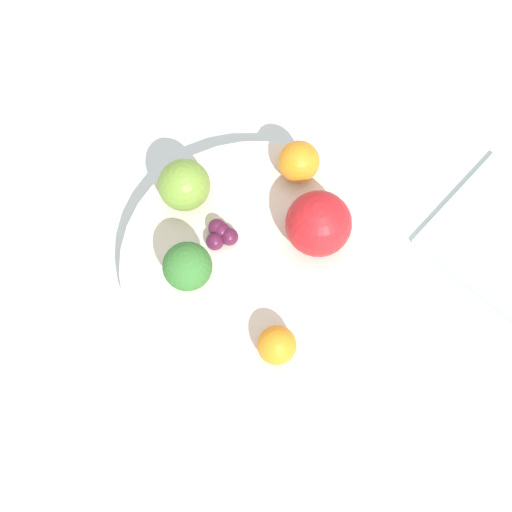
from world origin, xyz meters
TOP-DOWN VIEW (x-y plane):
  - ground_plane at (0.00, 0.00)m, footprint 6.00×6.00m
  - table_surface at (0.00, 0.00)m, footprint 1.20×1.20m
  - bowl at (0.00, 0.00)m, footprint 0.26×0.26m
  - broccoli at (-0.03, -0.05)m, footprint 0.04×0.04m
  - apple_red at (0.03, 0.05)m, footprint 0.06×0.06m
  - apple_green at (-0.09, 0.01)m, footprint 0.05×0.05m
  - orange_front at (0.07, -0.06)m, footprint 0.03×0.03m
  - orange_back at (-0.03, 0.10)m, footprint 0.04×0.04m
  - grape_cluster at (-0.04, -0.00)m, footprint 0.03×0.03m
  - napkin at (0.17, 0.18)m, footprint 0.15×0.15m

SIDE VIEW (x-z plane):
  - ground_plane at x=0.00m, z-range 0.00..0.00m
  - table_surface at x=0.00m, z-range 0.00..0.02m
  - napkin at x=0.17m, z-range 0.02..0.03m
  - bowl at x=0.00m, z-range 0.02..0.05m
  - grape_cluster at x=-0.04m, z-range 0.05..0.07m
  - orange_front at x=0.07m, z-range 0.05..0.09m
  - orange_back at x=-0.03m, z-range 0.05..0.09m
  - apple_green at x=-0.09m, z-range 0.05..0.10m
  - apple_red at x=0.03m, z-range 0.05..0.11m
  - broccoli at x=-0.03m, z-range 0.06..0.12m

